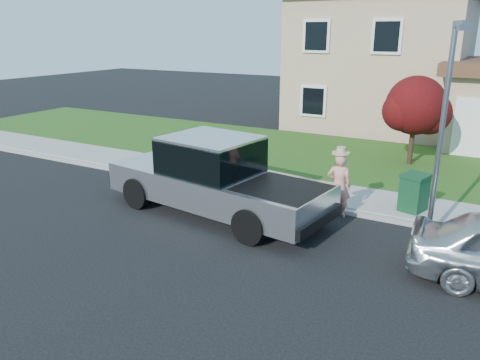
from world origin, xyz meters
The scene contains 10 objects.
ground centered at (0.00, 0.00, 0.00)m, with size 80.00×80.00×0.00m, color black.
curb centered at (1.00, 2.90, 0.06)m, with size 40.00×0.20×0.12m, color gray.
sidewalk centered at (1.00, 4.00, 0.07)m, with size 40.00×2.00×0.15m, color gray.
lawn centered at (1.00, 8.50, 0.05)m, with size 40.00×7.00×0.10m, color #214C15.
house centered at (1.31, 16.38, 3.17)m, with size 14.00×11.30×6.85m.
pickup_truck centered at (-0.78, 1.21, 1.00)m, with size 6.74×3.07×2.14m.
woman centered at (2.24, 2.62, 0.92)m, with size 0.71×0.54×1.94m.
ornamental_tree centered at (3.09, 8.75, 2.17)m, with size 2.35×2.12×3.23m.
trash_bin centered at (4.02, 3.66, 0.67)m, with size 0.81×0.88×1.03m.
street_lamp centered at (4.68, 1.95, 2.87)m, with size 0.42×0.65×5.03m.
Camera 1 is at (5.70, -9.05, 4.83)m, focal length 35.00 mm.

